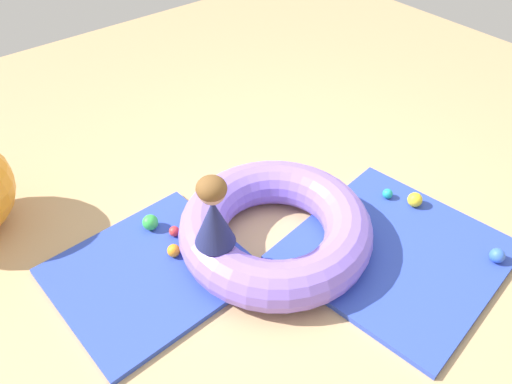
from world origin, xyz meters
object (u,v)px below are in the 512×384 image
Objects in this scene: play_ball_orange at (174,251)px; play_ball_blue at (497,255)px; play_ball_pink at (334,276)px; play_ball_green at (150,222)px; play_ball_teal at (388,194)px; inflatable_cushion at (275,229)px; play_ball_yellow at (415,200)px; play_ball_red at (174,231)px; child_in_navy at (213,212)px.

play_ball_blue is (1.57, -1.34, 0.01)m from play_ball_orange.
play_ball_green is at bearing 120.04° from play_ball_pink.
play_ball_pink is at bearing -161.15° from play_ball_teal.
inflatable_cushion is 17.05× the size of play_ball_teal.
play_ball_yellow is 0.97× the size of play_ball_green.
play_ball_orange is at bearing 129.19° from play_ball_pink.
inflatable_cushion reaches higher than play_ball_orange.
play_ball_teal is at bearing -24.96° from play_ball_red.
play_ball_red is (-0.04, 0.43, -0.47)m from child_in_navy.
child_in_navy is at bearing -84.47° from play_ball_red.
inflatable_cushion is 12.98× the size of play_ball_blue.
play_ball_orange is at bearing -123.08° from play_ball_red.
play_ball_blue is (1.43, -1.05, -0.45)m from child_in_navy.
play_ball_orange is (-0.10, -0.15, 0.01)m from play_ball_red.
play_ball_blue is at bearing -30.49° from play_ball_pink.
play_ball_pink is 0.90m from play_ball_teal.
child_in_navy is 1.46m from play_ball_teal.
play_ball_pink is at bearing 149.51° from play_ball_blue.
play_ball_blue is 1.31× the size of play_ball_teal.
play_ball_red is 0.84× the size of play_ball_orange.
child_in_navy is 1.57m from play_ball_yellow.
play_ball_blue is (1.47, -1.49, 0.01)m from play_ball_red.
child_in_navy is 4.39× the size of play_ball_green.
child_in_navy is 0.64m from play_ball_red.
inflatable_cushion is at bearing 133.87° from play_ball_blue.
child_in_navy is 6.68× the size of play_ball_red.
play_ball_green is 1.28× the size of play_ball_orange.
play_ball_green reaches higher than play_ball_yellow.
play_ball_pink is 0.99× the size of play_ball_teal.
play_ball_yellow is 1.73m from play_ball_orange.
inflatable_cushion is 14.81× the size of play_ball_orange.
inflatable_cushion is 11.96× the size of play_ball_yellow.
child_in_navy is at bearing 170.86° from play_ball_teal.
inflatable_cushion is 1.41m from play_ball_blue.
inflatable_cushion reaches higher than play_ball_green.
play_ball_red is (-0.49, 0.47, -0.08)m from inflatable_cushion.
child_in_navy is 4.53× the size of play_ball_yellow.
play_ball_yellow is at bearing -19.83° from inflatable_cushion.
child_in_navy reaches higher than play_ball_pink.
inflatable_cushion is 2.64× the size of child_in_navy.
inflatable_cushion reaches higher than play_ball_blue.
play_ball_pink is 0.75× the size of play_ball_blue.
child_in_navy is 0.86m from play_ball_pink.
play_ball_teal is (-0.08, 0.17, -0.02)m from play_ball_yellow.
play_ball_orange is (-0.65, 0.79, 0.01)m from play_ball_pink.
play_ball_yellow is 0.95m from play_ball_pink.
play_ball_red is (-0.55, 0.95, -0.00)m from play_ball_pink.
inflatable_cushion is at bearing -47.31° from play_ball_green.
play_ball_green is 2.26m from play_ball_blue.
play_ball_yellow is 1.44× the size of play_ball_pink.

